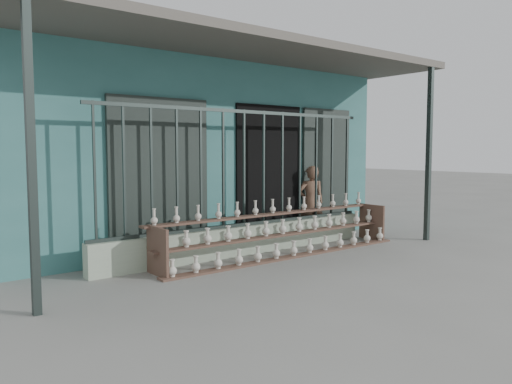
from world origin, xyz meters
TOP-DOWN VIEW (x-y plane):
  - ground at (0.00, 0.00)m, footprint 60.00×60.00m
  - workshop_building at (0.00, 4.23)m, footprint 7.40×6.60m
  - parapet_wall at (0.00, 1.30)m, footprint 5.00×0.20m
  - security_fence at (-0.00, 1.30)m, footprint 5.00×0.04m
  - shelf_rack at (0.45, 0.88)m, footprint 4.50×0.68m
  - elderly_woman at (1.73, 1.59)m, footprint 0.58×0.50m

SIDE VIEW (x-z plane):
  - ground at x=0.00m, z-range 0.00..0.00m
  - parapet_wall at x=0.00m, z-range 0.00..0.45m
  - shelf_rack at x=0.45m, z-range -0.06..0.79m
  - elderly_woman at x=1.73m, z-range 0.00..1.34m
  - security_fence at x=0.00m, z-range 0.45..2.25m
  - workshop_building at x=0.00m, z-range 0.02..3.23m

